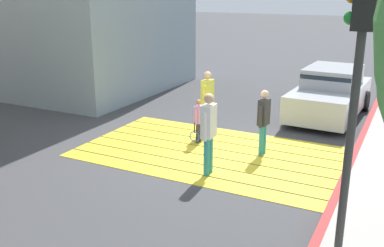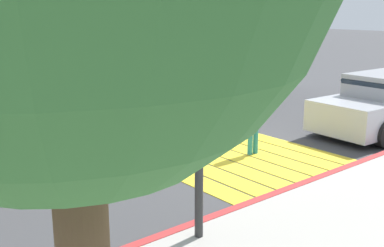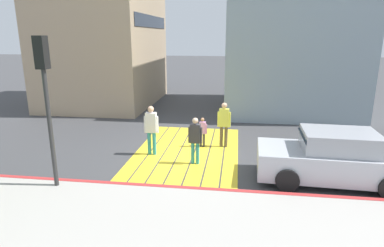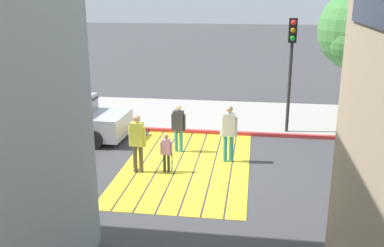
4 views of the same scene
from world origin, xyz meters
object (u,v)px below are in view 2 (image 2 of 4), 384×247
car_parked_near_curb (384,105)px  pedestrian_adult_lead (254,114)px  pedestrian_adult_trailing (224,94)px  pedestrian_child_with_racket (203,113)px  traffic_light_corner (199,25)px  pedestrian_adult_side (176,114)px

car_parked_near_curb → pedestrian_adult_lead: pedestrian_adult_lead is taller
car_parked_near_curb → pedestrian_adult_trailing: size_ratio=2.47×
pedestrian_adult_trailing → pedestrian_child_with_racket: 0.92m
traffic_light_corner → pedestrian_child_with_racket: size_ratio=3.58×
traffic_light_corner → pedestrian_adult_trailing: size_ratio=2.39×
car_parked_near_curb → pedestrian_adult_lead: size_ratio=2.69×
car_parked_near_curb → pedestrian_adult_lead: (0.81, 4.21, 0.21)m
pedestrian_adult_trailing → pedestrian_adult_side: 2.84m
car_parked_near_curb → pedestrian_adult_side: 6.09m
pedestrian_adult_lead → pedestrian_adult_trailing: size_ratio=0.92×
car_parked_near_curb → pedestrian_adult_trailing: bearing=50.8°
traffic_light_corner → car_parked_near_curb: bearing=-78.7°
traffic_light_corner → pedestrian_adult_trailing: (4.30, -4.54, -2.01)m
pedestrian_adult_trailing → pedestrian_adult_side: size_ratio=0.97×
traffic_light_corner → pedestrian_adult_lead: bearing=-56.9°
pedestrian_adult_lead → pedestrian_child_with_racket: 1.80m
traffic_light_corner → pedestrian_adult_side: size_ratio=2.33×
car_parked_near_curb → traffic_light_corner: traffic_light_corner is taller
car_parked_near_curb → pedestrian_adult_trailing: (2.72, 3.33, 0.30)m
pedestrian_adult_lead → pedestrian_adult_trailing: pedestrian_adult_trailing is taller
car_parked_near_curb → pedestrian_adult_lead: bearing=79.1°
car_parked_near_curb → pedestrian_child_with_racket: size_ratio=3.69×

